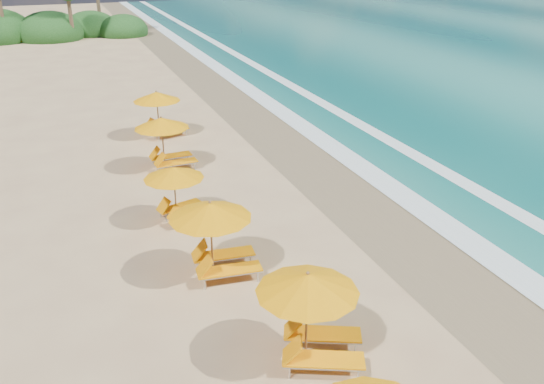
% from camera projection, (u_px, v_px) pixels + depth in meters
% --- Properties ---
extents(ground, '(160.00, 160.00, 0.00)m').
position_uv_depth(ground, '(272.00, 224.00, 19.61)').
color(ground, tan).
rests_on(ground, ground).
extents(wet_sand, '(4.00, 160.00, 0.01)m').
position_uv_depth(wet_sand, '(374.00, 206.00, 20.92)').
color(wet_sand, olive).
rests_on(wet_sand, ground).
extents(surf_foam, '(4.00, 160.00, 0.01)m').
position_uv_depth(surf_foam, '(435.00, 195.00, 21.80)').
color(surf_foam, white).
rests_on(surf_foam, ground).
extents(station_1, '(3.10, 3.08, 2.37)m').
position_uv_depth(station_1, '(315.00, 312.00, 12.76)').
color(station_1, olive).
rests_on(station_1, ground).
extents(station_2, '(2.73, 2.56, 2.38)m').
position_uv_depth(station_2, '(218.00, 234.00, 16.13)').
color(station_2, olive).
rests_on(station_2, ground).
extents(station_3, '(2.60, 2.53, 2.08)m').
position_uv_depth(station_3, '(179.00, 189.00, 19.41)').
color(station_3, olive).
rests_on(station_3, ground).
extents(station_4, '(2.57, 2.39, 2.31)m').
position_uv_depth(station_4, '(167.00, 139.00, 23.93)').
color(station_4, olive).
rests_on(station_4, ground).
extents(station_5, '(2.86, 2.76, 2.32)m').
position_uv_depth(station_5, '(161.00, 110.00, 27.91)').
color(station_5, olive).
rests_on(station_5, ground).
extents(treeline, '(25.80, 8.80, 9.74)m').
position_uv_depth(treeline, '(7.00, 30.00, 54.80)').
color(treeline, '#163D14').
rests_on(treeline, ground).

